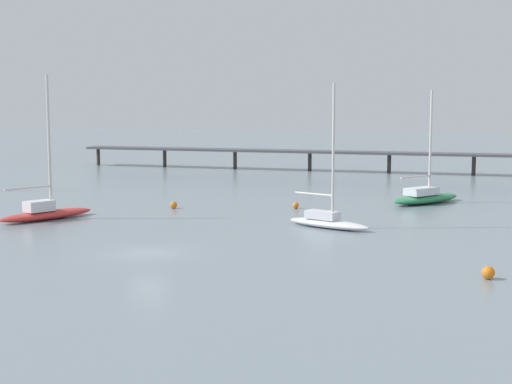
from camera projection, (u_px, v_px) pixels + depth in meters
ground_plane at (148, 253)px, 45.41m from camera, size 400.00×400.00×0.00m
pier at (456, 149)px, 94.18m from camera, size 75.94×6.84×5.84m
sailboat_white at (327, 219)px, 54.53m from camera, size 6.92×3.78×10.48m
sailboat_green at (425, 196)px, 67.75m from camera, size 6.49×8.20×10.24m
sailboat_red at (45, 211)px, 58.32m from camera, size 4.90×8.14×11.24m
mooring_buoy_far at (296, 205)px, 64.51m from camera, size 0.55×0.55×0.55m
mooring_buoy_outer at (488, 273)px, 38.67m from camera, size 0.69×0.69×0.69m
mooring_buoy_mid at (174, 205)px, 64.45m from camera, size 0.62×0.62×0.62m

